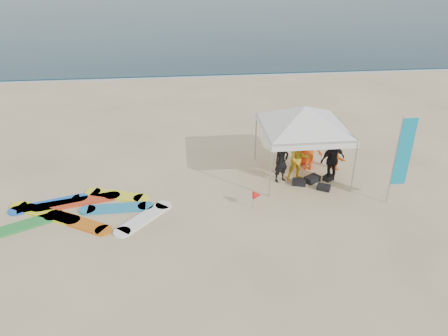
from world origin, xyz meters
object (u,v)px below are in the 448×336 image
marker_pennant (257,195)px  feather_flag (403,153)px  person_orange_b (307,143)px  person_black_a (281,162)px  person_seated (336,159)px  canopy_tent (306,106)px  person_yellow (299,159)px  person_black_b (332,160)px  surfboard_spread (80,211)px  person_orange_a (309,150)px

marker_pennant → feather_flag: bearing=-1.7°
person_orange_b → person_black_a: bearing=42.8°
person_seated → marker_pennant: bearing=93.4°
person_orange_b → canopy_tent: canopy_tent is taller
person_seated → feather_flag: size_ratio=0.27×
person_black_a → canopy_tent: bearing=3.0°
person_black_a → person_seated: 2.49m
person_black_a → person_yellow: bearing=-17.5°
person_seated → canopy_tent: (-1.50, -0.32, 2.33)m
person_black_a → feather_flag: (3.53, -1.89, 1.07)m
canopy_tent → person_orange_b: bearing=62.9°
person_black_a → person_yellow: size_ratio=0.96×
feather_flag → person_orange_b: bearing=125.5°
person_black_b → feather_flag: size_ratio=0.54×
marker_pennant → surfboard_spread: marker_pennant is taller
person_yellow → person_black_b: (1.21, -0.20, 0.03)m
person_orange_a → person_black_b: bearing=124.3°
person_orange_a → surfboard_spread: size_ratio=0.28×
person_orange_a → person_orange_b: size_ratio=0.86×
person_orange_b → canopy_tent: (-0.44, -0.85, 1.82)m
person_yellow → canopy_tent: bearing=56.1°
person_orange_a → canopy_tent: canopy_tent is taller
person_seated → marker_pennant: (-3.55, -2.48, 0.06)m
person_black_a → feather_flag: bearing=-50.9°
person_yellow → feather_flag: size_ratio=0.52×
person_orange_a → person_black_a: bearing=36.3°
canopy_tent → marker_pennant: bearing=-133.4°
person_yellow → person_seated: (1.69, 0.66, -0.40)m
person_seated → canopy_tent: canopy_tent is taller
person_orange_b → person_orange_a: bearing=89.6°
person_orange_b → feather_flag: bearing=123.8°
surfboard_spread → person_yellow: bearing=10.5°
canopy_tent → feather_flag: feather_flag is taller
person_yellow → marker_pennant: bearing=-141.9°
marker_pennant → person_yellow: bearing=44.2°
canopy_tent → feather_flag: bearing=-40.6°
feather_flag → marker_pennant: size_ratio=4.99×
person_orange_a → feather_flag: (2.24, -2.73, 1.06)m
feather_flag → surfboard_spread: 10.80m
person_orange_b → feather_flag: (2.25, -3.15, 0.93)m
person_yellow → person_orange_a: 1.00m
person_black_a → person_black_b: person_black_b is taller
canopy_tent → feather_flag: size_ratio=1.32×
surfboard_spread → marker_pennant: bearing=-3.6°
person_yellow → person_orange_a: size_ratio=1.03×
person_orange_a → marker_pennant: 3.61m
marker_pennant → surfboard_spread: (-5.90, 0.37, -0.46)m
person_orange_b → marker_pennant: (-2.48, -3.02, -0.44)m
person_orange_b → surfboard_spread: 8.84m
person_yellow → marker_pennant: size_ratio=2.60×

